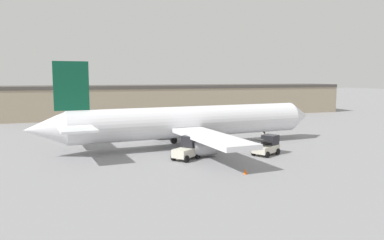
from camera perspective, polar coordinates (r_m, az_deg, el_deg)
name	(u,v)px	position (r m, az deg, el deg)	size (l,w,h in m)	color
ground_plane	(192,146)	(48.46, 0.00, -3.98)	(400.00, 400.00, 0.00)	gray
terminal_building	(174,100)	(86.65, -2.69, 3.05)	(81.78, 10.66, 6.98)	gray
airplane	(186,122)	(47.63, -0.99, -0.36)	(38.66, 30.81, 10.62)	white
ground_crew_worker	(263,140)	(48.43, 10.82, -2.96)	(0.39, 0.39, 1.78)	#1E2338
baggage_tug	(187,149)	(40.62, -0.74, -4.43)	(3.47, 3.31, 2.52)	beige
belt_loader_truck	(267,146)	(43.81, 11.37, -3.85)	(3.79, 3.30, 2.22)	beige
safety_cone_near	(245,171)	(35.06, 8.13, -7.73)	(0.36, 0.36, 0.55)	#EF590F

